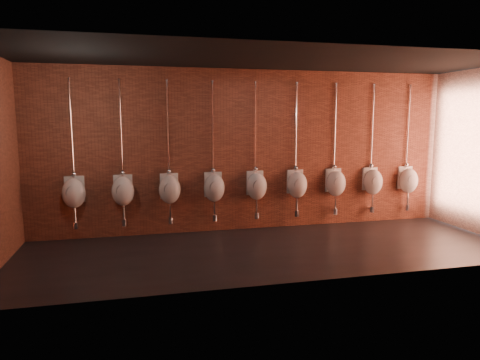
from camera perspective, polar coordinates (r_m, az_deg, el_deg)
The scene contains 11 objects.
ground at distance 7.47m, azimuth 4.23°, elevation -9.25°, with size 8.50×8.50×0.00m, color black.
room_shell at distance 7.13m, azimuth 4.40°, elevation 6.37°, with size 8.54×3.04×3.22m.
urinal_0 at distance 8.32m, azimuth -21.28°, elevation -1.54°, with size 0.44×0.39×2.72m.
urinal_1 at distance 8.25m, azimuth -15.34°, elevation -1.36°, with size 0.44×0.39×2.72m.
urinal_2 at distance 8.26m, azimuth -9.36°, elevation -1.16°, with size 0.44×0.39×2.72m.
urinal_3 at distance 8.37m, azimuth -3.47°, elevation -0.95°, with size 0.44×0.39×2.72m.
urinal_4 at distance 8.55m, azimuth 2.22°, elevation -0.74°, with size 0.44×0.39×2.72m.
urinal_5 at distance 8.82m, azimuth 7.62°, elevation -0.54°, with size 0.44×0.39×2.72m.
urinal_6 at distance 9.17m, azimuth 12.65°, elevation -0.34°, with size 0.44×0.39×2.72m.
urinal_7 at distance 9.58m, azimuth 17.29°, elevation -0.16°, with size 0.44×0.39×2.72m.
urinal_8 at distance 10.04m, azimuth 21.52°, elevation 0.01°, with size 0.44×0.39×2.72m.
Camera 1 is at (-2.18, -6.79, 2.22)m, focal length 32.00 mm.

